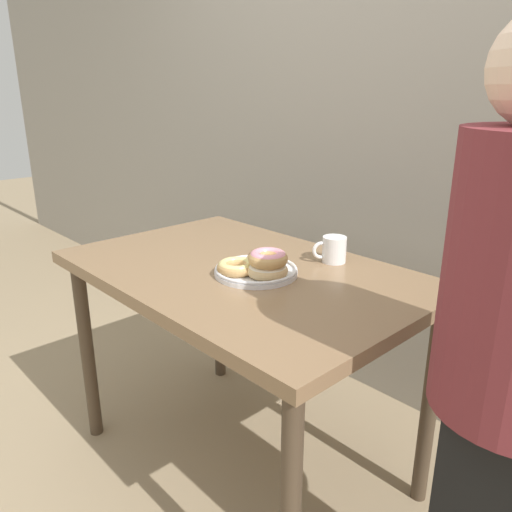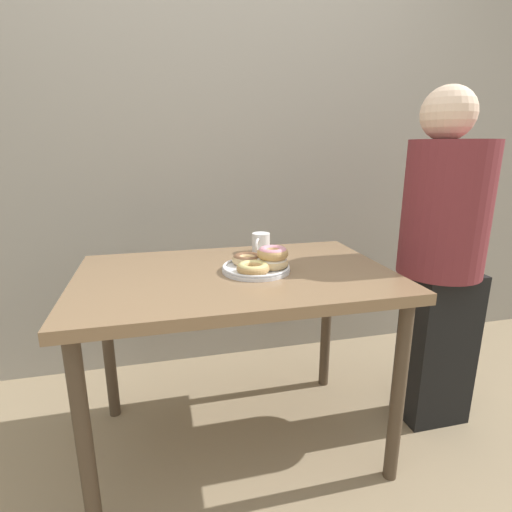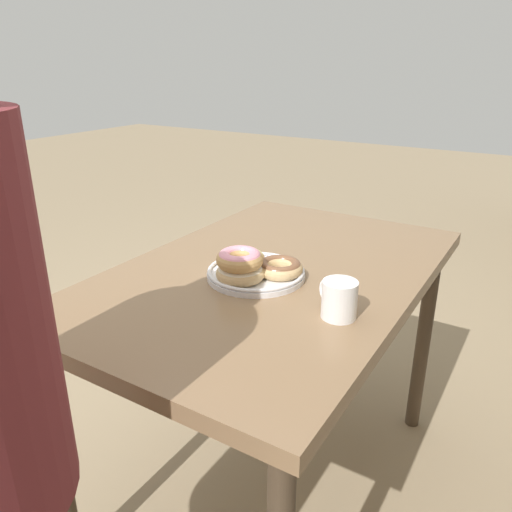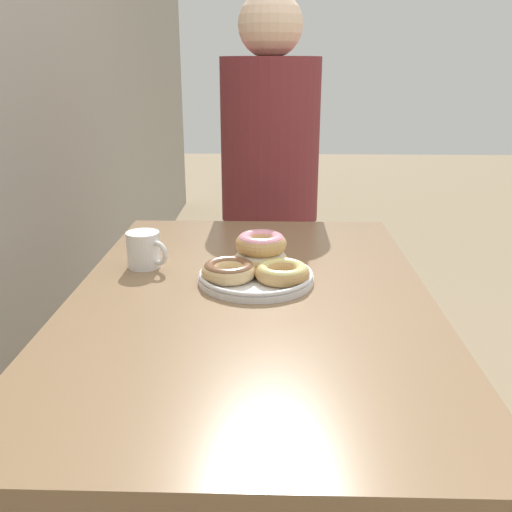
{
  "view_description": "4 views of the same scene",
  "coord_description": "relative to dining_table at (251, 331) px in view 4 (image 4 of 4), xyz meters",
  "views": [
    {
      "loc": [
        1.13,
        -0.65,
        1.31
      ],
      "look_at": [
        0.08,
        0.34,
        0.82
      ],
      "focal_mm": 35.0,
      "sensor_mm": 36.0,
      "label": 1
    },
    {
      "loc": [
        -0.27,
        -1.06,
        1.22
      ],
      "look_at": [
        0.08,
        0.34,
        0.82
      ],
      "focal_mm": 28.0,
      "sensor_mm": 36.0,
      "label": 2
    },
    {
      "loc": [
        1.1,
        0.97,
        1.3
      ],
      "look_at": [
        0.08,
        0.34,
        0.82
      ],
      "focal_mm": 35.0,
      "sensor_mm": 36.0,
      "label": 3
    },
    {
      "loc": [
        -1.11,
        0.3,
        1.23
      ],
      "look_at": [
        0.08,
        0.34,
        0.82
      ],
      "focal_mm": 40.0,
      "sensor_mm": 36.0,
      "label": 4
    }
  ],
  "objects": [
    {
      "name": "person_figure",
      "position": [
        0.87,
        -0.03,
        0.1
      ],
      "size": [
        0.35,
        0.34,
        1.44
      ],
      "color": "black",
      "rests_on": "ground_plane"
    },
    {
      "name": "dining_table",
      "position": [
        0.0,
        0.0,
        0.0
      ],
      "size": [
        1.17,
        0.76,
        0.76
      ],
      "color": "#846647",
      "rests_on": "ground_plane"
    },
    {
      "name": "donut_plate",
      "position": [
        0.09,
        -0.01,
        0.12
      ],
      "size": [
        0.27,
        0.26,
        0.09
      ],
      "color": "white",
      "rests_on": "dining_table"
    },
    {
      "name": "coffee_mug",
      "position": [
        0.16,
        0.26,
        0.13
      ],
      "size": [
        0.08,
        0.11,
        0.09
      ],
      "color": "white",
      "rests_on": "dining_table"
    }
  ]
}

